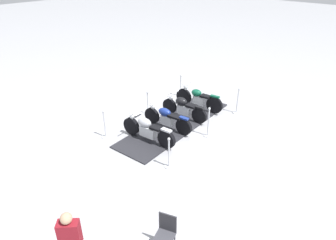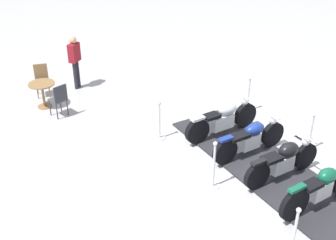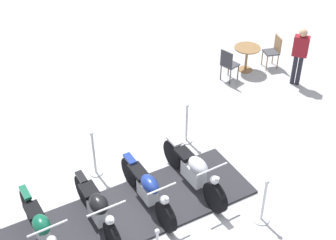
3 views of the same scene
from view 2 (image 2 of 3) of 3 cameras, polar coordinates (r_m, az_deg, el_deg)
The scene contains 15 objects.
ground_plane at distance 10.24m, azimuth 12.39°, elevation -6.03°, with size 80.00×80.00×0.00m, color #B2B2B7.
display_platform at distance 10.22m, azimuth 12.41°, elevation -5.92°, with size 5.42×1.60×0.05m, color #28282D.
motorcycle_forest at distance 9.12m, azimuth 19.62°, elevation -8.18°, with size 0.70×2.18×1.03m.
motorcycle_black at distance 9.68m, azimuth 14.97°, elevation -5.06°, with size 0.74×2.04×0.93m.
motorcycle_navy at distance 10.32m, azimuth 10.82°, elevation -2.36°, with size 0.60×2.09×0.93m.
motorcycle_chrome at distance 11.02m, azimuth 7.27°, elevation 0.18°, with size 0.71×2.20×0.96m.
stanchion_left_rear at distance 10.86m, azimuth -1.13°, elevation -0.74°, with size 0.29×0.29×1.05m.
stanchion_right_mid at distance 10.98m, azimuth 18.12°, elevation -2.37°, with size 0.34×0.34×1.01m.
stanchion_left_mid at distance 9.23m, azimuth 6.00°, elevation -6.73°, with size 0.30×0.30×1.14m.
stanchion_right_rear at distance 12.36m, azimuth 10.45°, elevation 2.52°, with size 0.33×0.33×1.06m.
info_placard at distance 11.50m, azimuth 17.29°, elevation -2.09°, with size 0.40×0.28×0.21m.
cafe_table at distance 12.83m, azimuth -16.17°, elevation 3.90°, with size 0.74×0.74×0.74m.
cafe_chair_near_table at distance 13.59m, azimuth -16.25°, elevation 5.32°, with size 0.47×0.47×0.96m.
cafe_chair_across_table at distance 12.18m, azimuth -14.13°, elevation 2.79°, with size 0.51×0.51×0.95m.
bystander_person at distance 13.64m, azimuth -12.15°, elevation 8.00°, with size 0.44×0.44×1.67m.
Camera 2 is at (6.34, -5.57, 5.79)m, focal length 46.44 mm.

